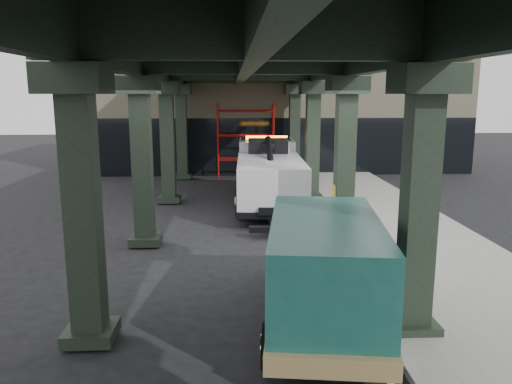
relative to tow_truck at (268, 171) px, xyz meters
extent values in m
plane|color=black|center=(-0.72, -7.53, -1.38)|extent=(90.00, 90.00, 0.00)
cube|color=gray|center=(3.78, -5.53, -1.30)|extent=(5.00, 40.00, 0.15)
cube|color=silver|center=(0.98, -5.53, -1.37)|extent=(0.12, 38.00, 0.01)
cube|color=black|center=(1.88, -11.53, 1.12)|extent=(0.55, 0.55, 5.00)
cube|color=black|center=(1.88, -11.53, 3.37)|extent=(1.10, 1.10, 0.50)
cube|color=black|center=(1.88, -11.53, -1.20)|extent=(0.90, 0.90, 0.24)
cube|color=black|center=(1.88, -5.53, 1.12)|extent=(0.55, 0.55, 5.00)
cube|color=black|center=(1.88, -5.53, 3.37)|extent=(1.10, 1.10, 0.50)
cube|color=black|center=(1.88, -5.53, -1.20)|extent=(0.90, 0.90, 0.24)
cube|color=black|center=(1.88, 0.47, 1.12)|extent=(0.55, 0.55, 5.00)
cube|color=black|center=(1.88, 0.47, 3.37)|extent=(1.10, 1.10, 0.50)
cube|color=black|center=(1.88, 0.47, -1.20)|extent=(0.90, 0.90, 0.24)
cube|color=black|center=(1.88, 6.47, 1.12)|extent=(0.55, 0.55, 5.00)
cube|color=black|center=(1.88, 6.47, 3.37)|extent=(1.10, 1.10, 0.50)
cube|color=black|center=(1.88, 6.47, -1.20)|extent=(0.90, 0.90, 0.24)
cube|color=black|center=(-4.12, -11.53, 1.12)|extent=(0.55, 0.55, 5.00)
cube|color=black|center=(-4.12, -11.53, 3.37)|extent=(1.10, 1.10, 0.50)
cube|color=black|center=(-4.12, -11.53, -1.20)|extent=(0.90, 0.90, 0.24)
cube|color=black|center=(-4.12, -5.53, 1.12)|extent=(0.55, 0.55, 5.00)
cube|color=black|center=(-4.12, -5.53, 3.37)|extent=(1.10, 1.10, 0.50)
cube|color=black|center=(-4.12, -5.53, -1.20)|extent=(0.90, 0.90, 0.24)
cube|color=black|center=(-4.12, 0.47, 1.12)|extent=(0.55, 0.55, 5.00)
cube|color=black|center=(-4.12, 0.47, 3.37)|extent=(1.10, 1.10, 0.50)
cube|color=black|center=(-4.12, 0.47, -1.20)|extent=(0.90, 0.90, 0.24)
cube|color=black|center=(-4.12, 6.47, 1.12)|extent=(0.55, 0.55, 5.00)
cube|color=black|center=(-4.12, 6.47, 3.37)|extent=(1.10, 1.10, 0.50)
cube|color=black|center=(-4.12, 6.47, -1.20)|extent=(0.90, 0.90, 0.24)
cube|color=black|center=(1.88, -5.53, 4.17)|extent=(0.35, 32.00, 1.10)
cube|color=black|center=(-4.12, -5.53, 4.17)|extent=(0.35, 32.00, 1.10)
cube|color=black|center=(-1.12, -5.53, 4.17)|extent=(0.35, 32.00, 1.10)
cube|color=black|center=(-1.12, -5.53, 4.87)|extent=(7.40, 32.00, 0.30)
cube|color=#C6B793|center=(1.28, 12.47, 2.62)|extent=(22.00, 10.00, 8.00)
cylinder|color=#A9100D|center=(-2.22, 7.37, 0.62)|extent=(0.08, 0.08, 4.00)
cylinder|color=#A9100D|center=(-2.22, 6.57, 0.62)|extent=(0.08, 0.08, 4.00)
cylinder|color=#A9100D|center=(0.78, 7.37, 0.62)|extent=(0.08, 0.08, 4.00)
cylinder|color=#A9100D|center=(0.78, 6.57, 0.62)|extent=(0.08, 0.08, 4.00)
cylinder|color=#A9100D|center=(-0.72, 7.37, -0.38)|extent=(3.00, 0.08, 0.08)
cylinder|color=#A9100D|center=(-0.72, 7.37, 0.92)|extent=(3.00, 0.08, 0.08)
cylinder|color=#A9100D|center=(-0.72, 7.37, 2.22)|extent=(3.00, 0.08, 0.08)
cube|color=black|center=(-0.02, -0.53, -0.66)|extent=(1.24, 7.67, 0.25)
cube|color=silver|center=(0.06, 2.07, 0.20)|extent=(2.47, 2.51, 1.83)
cube|color=silver|center=(0.09, 3.14, -0.31)|extent=(2.41, 0.78, 0.92)
cube|color=black|center=(0.07, 2.32, 0.71)|extent=(2.28, 1.39, 0.87)
cube|color=silver|center=(-0.05, -1.70, 0.00)|extent=(2.59, 5.16, 1.43)
cube|color=orange|center=(0.06, 1.86, 1.22)|extent=(1.84, 0.34, 0.16)
cube|color=black|center=(0.01, 0.34, 1.02)|extent=(1.65, 0.66, 0.61)
cylinder|color=black|center=(-0.04, -1.50, 0.76)|extent=(0.35, 3.57, 1.37)
cube|color=black|center=(-0.13, -4.30, -1.02)|extent=(0.35, 1.43, 0.18)
cube|color=black|center=(-0.15, -5.01, -1.07)|extent=(1.64, 0.30, 0.18)
cylinder|color=black|center=(-1.05, 2.41, -0.82)|extent=(0.39, 1.13, 1.12)
cylinder|color=silver|center=(-1.05, 2.41, -0.82)|extent=(0.42, 0.63, 0.62)
cylinder|color=black|center=(1.19, 2.34, -0.82)|extent=(0.39, 1.13, 1.12)
cylinder|color=silver|center=(1.19, 2.34, -0.82)|extent=(0.42, 0.63, 0.62)
cylinder|color=black|center=(-1.15, -0.95, -0.82)|extent=(0.39, 1.13, 1.12)
cylinder|color=silver|center=(-1.15, -0.95, -0.82)|extent=(0.42, 0.63, 0.62)
cylinder|color=black|center=(1.09, -1.02, -0.82)|extent=(0.39, 1.13, 1.12)
cylinder|color=silver|center=(1.09, -1.02, -0.82)|extent=(0.42, 0.63, 0.62)
cylinder|color=black|center=(-1.19, -2.28, -0.82)|extent=(0.39, 1.13, 1.12)
cylinder|color=silver|center=(-1.19, -2.28, -0.82)|extent=(0.42, 0.63, 0.62)
cylinder|color=black|center=(1.05, -2.34, -0.82)|extent=(0.39, 1.13, 1.12)
cylinder|color=silver|center=(1.05, -2.34, -0.82)|extent=(0.42, 0.63, 0.62)
cube|color=#134640|center=(0.56, -8.72, -0.47)|extent=(2.07, 1.29, 0.86)
cube|color=#134640|center=(0.23, -11.32, -0.09)|extent=(2.53, 4.51, 1.86)
cube|color=olive|center=(0.28, -10.94, -0.85)|extent=(2.70, 5.55, 0.33)
cube|color=black|center=(0.51, -9.10, 0.29)|extent=(1.90, 0.64, 0.79)
cube|color=black|center=(0.27, -11.03, 0.39)|extent=(2.45, 3.66, 0.52)
cube|color=silver|center=(0.63, -8.22, -0.85)|extent=(1.90, 0.36, 0.29)
cylinder|color=black|center=(-0.39, -8.65, -0.98)|extent=(0.37, 0.83, 0.80)
cylinder|color=silver|center=(-0.39, -8.65, -0.98)|extent=(0.36, 0.48, 0.44)
cylinder|color=black|center=(1.50, -8.89, -0.98)|extent=(0.37, 0.83, 0.80)
cylinder|color=silver|center=(1.50, -8.89, -0.98)|extent=(0.36, 0.48, 0.44)
cylinder|color=black|center=(-0.90, -12.61, -0.98)|extent=(0.37, 0.83, 0.80)
cylinder|color=silver|center=(-0.90, -12.61, -0.98)|extent=(0.36, 0.48, 0.44)
cylinder|color=black|center=(0.99, -12.86, -0.98)|extent=(0.37, 0.83, 0.80)
cylinder|color=silver|center=(0.99, -12.86, -0.98)|extent=(0.36, 0.48, 0.44)
camera|label=1|loc=(-1.51, -20.18, 3.12)|focal=35.00mm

